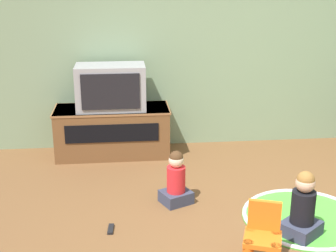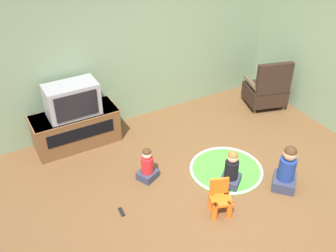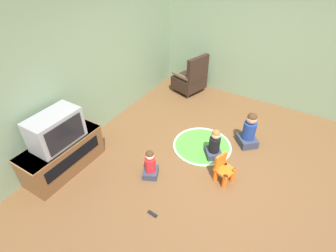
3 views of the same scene
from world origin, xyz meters
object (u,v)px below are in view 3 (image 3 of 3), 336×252
at_px(child_watching_left, 214,145).
at_px(child_watching_center, 249,131).
at_px(remote_control, 152,214).
at_px(black_armchair, 191,79).
at_px(television, 56,129).
at_px(tv_cabinet, 63,155).
at_px(yellow_kid_chair, 224,171).
at_px(child_watching_right, 150,165).

bearing_deg(child_watching_left, child_watching_center, -71.02).
height_order(child_watching_left, remote_control, child_watching_left).
xyz_separation_m(black_armchair, remote_control, (-3.36, -1.15, -0.34)).
bearing_deg(television, tv_cabinet, 90.00).
bearing_deg(child_watching_center, black_armchair, 13.47).
bearing_deg(black_armchair, television, 7.36).
bearing_deg(tv_cabinet, child_watching_left, -52.11).
distance_m(yellow_kid_chair, child_watching_left, 0.55).
relative_size(tv_cabinet, black_armchair, 1.39).
relative_size(tv_cabinet, child_watching_center, 1.94).
bearing_deg(child_watching_right, child_watching_left, -61.02).
bearing_deg(child_watching_center, remote_control, 120.85).
distance_m(tv_cabinet, black_armchair, 3.40).
distance_m(black_armchair, remote_control, 3.57).
height_order(yellow_kid_chair, remote_control, yellow_kid_chair).
height_order(black_armchair, child_watching_left, black_armchair).
xyz_separation_m(black_armchair, child_watching_left, (-1.83, -1.40, -0.10)).
height_order(television, child_watching_left, television).
height_order(child_watching_left, child_watching_right, child_watching_left).
distance_m(black_armchair, child_watching_center, 2.16).
xyz_separation_m(television, child_watching_center, (2.15, -2.33, -0.52)).
bearing_deg(yellow_kid_chair, child_watching_left, 58.40).
bearing_deg(yellow_kid_chair, child_watching_center, 16.68).
bearing_deg(black_armchair, tv_cabinet, 6.88).
distance_m(yellow_kid_chair, remote_control, 1.27).
xyz_separation_m(tv_cabinet, child_watching_center, (2.15, -2.36, -0.00)).
distance_m(child_watching_left, remote_control, 1.57).
distance_m(tv_cabinet, child_watching_left, 2.49).
height_order(child_watching_right, remote_control, child_watching_right).
xyz_separation_m(child_watching_center, child_watching_right, (-1.55, 1.08, -0.07)).
bearing_deg(child_watching_left, black_armchair, -0.84).
height_order(child_watching_left, child_watching_center, child_watching_center).
distance_m(child_watching_center, remote_control, 2.26).
height_order(black_armchair, child_watching_right, black_armchair).
bearing_deg(yellow_kid_chair, child_watching_right, 135.85).
height_order(child_watching_center, remote_control, child_watching_center).
bearing_deg(child_watching_right, child_watching_center, -59.81).
xyz_separation_m(yellow_kid_chair, child_watching_center, (1.05, -0.05, 0.10)).
xyz_separation_m(tv_cabinet, remote_control, (-0.00, -1.72, -0.28)).
bearing_deg(television, black_armchair, -9.14).
xyz_separation_m(child_watching_center, remote_control, (-2.15, 0.64, -0.28)).
xyz_separation_m(tv_cabinet, black_armchair, (3.35, -0.57, 0.05)).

